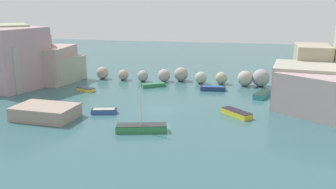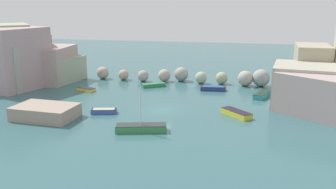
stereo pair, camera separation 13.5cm
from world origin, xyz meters
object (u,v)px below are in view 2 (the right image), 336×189
object	(u,v)px
stone_dock	(45,112)
channel_buoy	(156,84)
moored_boat_2	(154,85)
moored_boat_6	(262,95)
moored_boat_5	(104,111)
moored_boat_3	(236,113)
moored_boat_1	(86,89)
moored_boat_4	(213,88)
moored_boat_0	(141,128)

from	to	relation	value
stone_dock	channel_buoy	xyz separation A→B (m)	(8.53, 19.68, -0.56)
moored_boat_2	moored_boat_6	world-z (taller)	moored_boat_6
moored_boat_5	moored_boat_6	distance (m)	22.94
moored_boat_3	moored_boat_5	world-z (taller)	moored_boat_3
channel_buoy	moored_boat_3	world-z (taller)	moored_boat_3
moored_boat_6	moored_boat_1	bearing A→B (deg)	-66.21
moored_boat_3	moored_boat_5	size ratio (longest dim) A/B	1.21
moored_boat_3	moored_boat_4	size ratio (longest dim) A/B	1.00
channel_buoy	moored_boat_0	world-z (taller)	moored_boat_0
stone_dock	moored_boat_1	world-z (taller)	stone_dock
channel_buoy	moored_boat_5	size ratio (longest dim) A/B	0.14
moored_boat_0	moored_boat_6	size ratio (longest dim) A/B	1.20
channel_buoy	moored_boat_6	world-z (taller)	moored_boat_6
moored_boat_0	moored_boat_4	size ratio (longest dim) A/B	1.42
channel_buoy	moored_boat_2	xyz separation A→B (m)	(-0.07, -1.15, 0.06)
moored_boat_0	moored_boat_3	xyz separation A→B (m)	(9.75, 7.54, -0.06)
moored_boat_3	moored_boat_4	distance (m)	13.03
stone_dock	moored_boat_6	xyz separation A→B (m)	(25.41, 15.48, -0.43)
moored_boat_4	moored_boat_5	world-z (taller)	moored_boat_4
moored_boat_3	moored_boat_4	bearing A→B (deg)	-26.59
moored_boat_1	moored_boat_4	size ratio (longest dim) A/B	0.79
moored_boat_0	moored_boat_4	xyz separation A→B (m)	(5.84, 19.97, -0.05)
channel_buoy	moored_boat_6	distance (m)	17.39
channel_buoy	moored_boat_2	size ratio (longest dim) A/B	0.12
moored_boat_3	channel_buoy	bearing A→B (deg)	-0.46
moored_boat_1	moored_boat_6	xyz separation A→B (m)	(26.42, 1.87, 0.08)
stone_dock	moored_boat_3	size ratio (longest dim) A/B	1.79
moored_boat_2	moored_boat_4	world-z (taller)	moored_boat_4
channel_buoy	moored_boat_2	bearing A→B (deg)	-93.47
moored_boat_0	moored_boat_6	xyz separation A→B (m)	(13.17, 17.46, -0.04)
moored_boat_2	moored_boat_3	distance (m)	18.75
moored_boat_1	moored_boat_2	bearing A→B (deg)	-132.13
moored_boat_3	stone_dock	bearing A→B (deg)	60.11
moored_boat_2	moored_boat_4	distance (m)	9.63
stone_dock	moored_boat_5	xyz separation A→B (m)	(5.99, 3.26, -0.48)
moored_boat_3	moored_boat_4	xyz separation A→B (m)	(-3.91, 12.43, 0.00)
moored_boat_2	moored_boat_3	bearing A→B (deg)	102.32
moored_boat_1	moored_boat_3	world-z (taller)	moored_boat_3
moored_boat_3	moored_boat_2	bearing A→B (deg)	2.11
moored_boat_0	moored_boat_2	size ratio (longest dim) A/B	1.46
stone_dock	moored_boat_5	bearing A→B (deg)	28.59
stone_dock	moored_boat_2	world-z (taller)	stone_dock
moored_boat_3	moored_boat_6	xyz separation A→B (m)	(3.42, 9.92, 0.01)
moored_boat_1	moored_boat_2	xyz separation A→B (m)	(9.48, 4.93, 0.02)
moored_boat_1	moored_boat_4	distance (m)	19.58
moored_boat_0	moored_boat_2	bearing A→B (deg)	85.98
moored_boat_1	channel_buoy	bearing A→B (deg)	-127.14
moored_boat_0	moored_boat_5	xyz separation A→B (m)	(-6.25, 5.24, -0.09)
stone_dock	moored_boat_3	world-z (taller)	stone_dock
moored_boat_3	moored_boat_6	world-z (taller)	moored_boat_6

